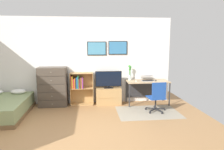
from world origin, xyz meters
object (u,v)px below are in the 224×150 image
at_px(television, 109,80).
at_px(desk, 147,84).
at_px(laptop, 147,78).
at_px(tv_stand, 108,96).
at_px(wine_glass, 136,77).
at_px(office_chair, 157,96).
at_px(bookshelf, 80,86).
at_px(computer_mouse, 156,80).
at_px(dresser, 53,87).
at_px(bamboo_vase, 130,72).

height_order(television, desk, television).
bearing_deg(laptop, television, -179.95).
distance_m(tv_stand, laptop, 1.34).
bearing_deg(wine_glass, desk, 21.21).
xyz_separation_m(desk, office_chair, (0.05, -0.90, -0.15)).
bearing_deg(laptop, office_chair, -87.45).
bearing_deg(bookshelf, tv_stand, -3.35).
xyz_separation_m(bookshelf, office_chair, (2.16, -0.97, -0.13)).
bearing_deg(laptop, bookshelf, 178.02).
bearing_deg(desk, computer_mouse, -25.77).
height_order(dresser, bamboo_vase, bamboo_vase).
bearing_deg(tv_stand, television, -90.00).
height_order(desk, office_chair, office_chair).
bearing_deg(tv_stand, bamboo_vase, 7.69).
bearing_deg(dresser, desk, -0.08).
bearing_deg(laptop, dresser, 179.88).
height_order(tv_stand, bamboo_vase, bamboo_vase).
bearing_deg(tv_stand, wine_glass, -11.24).
xyz_separation_m(dresser, bookshelf, (0.80, 0.07, -0.01)).
bearing_deg(tv_stand, desk, -0.90).
distance_m(dresser, desk, 2.91).
xyz_separation_m(bookshelf, television, (0.89, -0.07, 0.19)).
bearing_deg(television, laptop, 0.05).
bearing_deg(dresser, television, -0.25).
height_order(office_chair, bamboo_vase, bamboo_vase).
distance_m(television, wine_glass, 0.86).
height_order(tv_stand, desk, desk).
height_order(bookshelf, bamboo_vase, bamboo_vase).
distance_m(tv_stand, bamboo_vase, 1.01).
bearing_deg(tv_stand, dresser, -179.49).
distance_m(dresser, bookshelf, 0.80).
relative_size(bookshelf, office_chair, 1.17).
bearing_deg(office_chair, tv_stand, 138.82).
bearing_deg(bookshelf, laptop, -1.99).
bearing_deg(bookshelf, office_chair, -24.17).
relative_size(bamboo_vase, wine_glass, 2.66).
bearing_deg(television, wine_glass, -9.77).
distance_m(bamboo_vase, wine_glass, 0.32).
bearing_deg(bookshelf, bamboo_vase, 1.50).
xyz_separation_m(tv_stand, wine_glass, (0.84, -0.17, 0.61)).
bearing_deg(desk, laptop, -16.72).
distance_m(tv_stand, wine_glass, 1.05).
relative_size(dresser, bamboo_vase, 2.50).
distance_m(dresser, office_chair, 3.10).
relative_size(bookshelf, bamboo_vase, 2.10).
bearing_deg(tv_stand, computer_mouse, -5.38).
height_order(television, bamboo_vase, bamboo_vase).
relative_size(dresser, office_chair, 1.39).
bearing_deg(wine_glass, laptop, 20.59).
distance_m(dresser, computer_mouse, 3.16).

